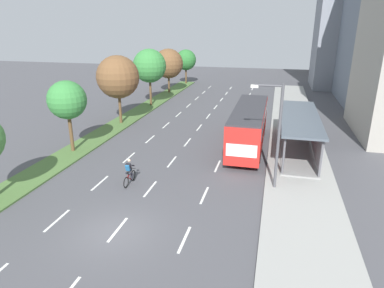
{
  "coord_description": "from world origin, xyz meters",
  "views": [
    {
      "loc": [
        7.23,
        -13.22,
        9.82
      ],
      "look_at": [
        1.33,
        10.53,
        1.2
      ],
      "focal_mm": 31.87,
      "sensor_mm": 36.0,
      "label": 1
    }
  ],
  "objects_px": {
    "median_tree_second": "(67,100)",
    "streetlight": "(276,130)",
    "bus_shelter": "(303,130)",
    "cyclist": "(129,173)",
    "median_tree_fifth": "(168,64)",
    "median_tree_farthest": "(186,60)",
    "median_tree_third": "(118,77)",
    "median_tree_fourth": "(150,66)",
    "bus": "(249,123)"
  },
  "relations": [
    {
      "from": "bus",
      "to": "median_tree_fifth",
      "type": "relative_size",
      "value": 1.77
    },
    {
      "from": "bus",
      "to": "cyclist",
      "type": "bearing_deg",
      "value": -126.59
    },
    {
      "from": "bus_shelter",
      "to": "streetlight",
      "type": "xyz_separation_m",
      "value": [
        -2.11,
        -7.28,
        2.02
      ]
    },
    {
      "from": "bus",
      "to": "median_tree_fifth",
      "type": "distance_m",
      "value": 25.34
    },
    {
      "from": "bus",
      "to": "median_tree_fourth",
      "type": "bearing_deg",
      "value": 136.86
    },
    {
      "from": "bus_shelter",
      "to": "median_tree_farthest",
      "type": "relative_size",
      "value": 1.99
    },
    {
      "from": "median_tree_third",
      "to": "median_tree_fifth",
      "type": "distance_m",
      "value": 17.29
    },
    {
      "from": "median_tree_second",
      "to": "median_tree_third",
      "type": "relative_size",
      "value": 0.83
    },
    {
      "from": "median_tree_fourth",
      "to": "streetlight",
      "type": "bearing_deg",
      "value": -52.31
    },
    {
      "from": "median_tree_third",
      "to": "median_tree_farthest",
      "type": "bearing_deg",
      "value": 89.72
    },
    {
      "from": "bus",
      "to": "median_tree_second",
      "type": "relative_size",
      "value": 1.99
    },
    {
      "from": "median_tree_fourth",
      "to": "median_tree_farthest",
      "type": "height_order",
      "value": "median_tree_fourth"
    },
    {
      "from": "bus",
      "to": "streetlight",
      "type": "relative_size",
      "value": 1.74
    },
    {
      "from": "cyclist",
      "to": "streetlight",
      "type": "xyz_separation_m",
      "value": [
        8.95,
        1.54,
        3.1
      ]
    },
    {
      "from": "median_tree_fourth",
      "to": "median_tree_farthest",
      "type": "relative_size",
      "value": 1.21
    },
    {
      "from": "median_tree_fifth",
      "to": "median_tree_farthest",
      "type": "height_order",
      "value": "median_tree_fifth"
    },
    {
      "from": "cyclist",
      "to": "median_tree_fifth",
      "type": "height_order",
      "value": "median_tree_fifth"
    },
    {
      "from": "bus_shelter",
      "to": "bus",
      "type": "height_order",
      "value": "bus"
    },
    {
      "from": "streetlight",
      "to": "bus_shelter",
      "type": "bearing_deg",
      "value": 73.84
    },
    {
      "from": "median_tree_fourth",
      "to": "median_tree_farthest",
      "type": "distance_m",
      "value": 17.31
    },
    {
      "from": "bus_shelter",
      "to": "median_tree_second",
      "type": "xyz_separation_m",
      "value": [
        -17.96,
        -4.43,
        2.41
      ]
    },
    {
      "from": "bus_shelter",
      "to": "streetlight",
      "type": "height_order",
      "value": "streetlight"
    },
    {
      "from": "cyclist",
      "to": "median_tree_second",
      "type": "distance_m",
      "value": 8.89
    },
    {
      "from": "cyclist",
      "to": "median_tree_second",
      "type": "bearing_deg",
      "value": 147.5
    },
    {
      "from": "cyclist",
      "to": "median_tree_third",
      "type": "relative_size",
      "value": 0.27
    },
    {
      "from": "bus_shelter",
      "to": "median_tree_fourth",
      "type": "height_order",
      "value": "median_tree_fourth"
    },
    {
      "from": "median_tree_third",
      "to": "median_tree_fourth",
      "type": "relative_size",
      "value": 0.99
    },
    {
      "from": "median_tree_farthest",
      "to": "streetlight",
      "type": "height_order",
      "value": "streetlight"
    },
    {
      "from": "median_tree_second",
      "to": "median_tree_fifth",
      "type": "distance_m",
      "value": 25.93
    },
    {
      "from": "median_tree_second",
      "to": "streetlight",
      "type": "xyz_separation_m",
      "value": [
        15.85,
        -2.85,
        -0.38
      ]
    },
    {
      "from": "bus_shelter",
      "to": "median_tree_fifth",
      "type": "xyz_separation_m",
      "value": [
        -17.99,
        21.49,
        2.5
      ]
    },
    {
      "from": "median_tree_third",
      "to": "median_tree_farthest",
      "type": "relative_size",
      "value": 1.2
    },
    {
      "from": "median_tree_second",
      "to": "bus",
      "type": "bearing_deg",
      "value": 19.1
    },
    {
      "from": "median_tree_second",
      "to": "median_tree_fourth",
      "type": "height_order",
      "value": "median_tree_fourth"
    },
    {
      "from": "bus",
      "to": "bus_shelter",
      "type": "bearing_deg",
      "value": -4.11
    },
    {
      "from": "median_tree_third",
      "to": "median_tree_fourth",
      "type": "distance_m",
      "value": 8.64
    },
    {
      "from": "median_tree_fifth",
      "to": "median_tree_farthest",
      "type": "xyz_separation_m",
      "value": [
        0.35,
        8.64,
        -0.28
      ]
    },
    {
      "from": "bus_shelter",
      "to": "median_tree_farthest",
      "type": "xyz_separation_m",
      "value": [
        -17.64,
        30.14,
        2.22
      ]
    },
    {
      "from": "cyclist",
      "to": "bus_shelter",
      "type": "bearing_deg",
      "value": 38.59
    },
    {
      "from": "median_tree_second",
      "to": "median_tree_third",
      "type": "bearing_deg",
      "value": 88.75
    },
    {
      "from": "bus",
      "to": "median_tree_fourth",
      "type": "relative_size",
      "value": 1.63
    },
    {
      "from": "streetlight",
      "to": "median_tree_second",
      "type": "bearing_deg",
      "value": 169.8
    },
    {
      "from": "median_tree_third",
      "to": "median_tree_farthest",
      "type": "distance_m",
      "value": 25.94
    },
    {
      "from": "median_tree_second",
      "to": "median_tree_farthest",
      "type": "distance_m",
      "value": 34.57
    },
    {
      "from": "cyclist",
      "to": "median_tree_fifth",
      "type": "distance_m",
      "value": 31.31
    },
    {
      "from": "bus",
      "to": "cyclist",
      "type": "relative_size",
      "value": 6.2
    },
    {
      "from": "median_tree_third",
      "to": "median_tree_fourth",
      "type": "height_order",
      "value": "median_tree_fourth"
    },
    {
      "from": "median_tree_fourth",
      "to": "median_tree_fifth",
      "type": "bearing_deg",
      "value": 92.17
    },
    {
      "from": "bus",
      "to": "median_tree_third",
      "type": "height_order",
      "value": "median_tree_third"
    },
    {
      "from": "cyclist",
      "to": "median_tree_farthest",
      "type": "relative_size",
      "value": 0.32
    }
  ]
}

